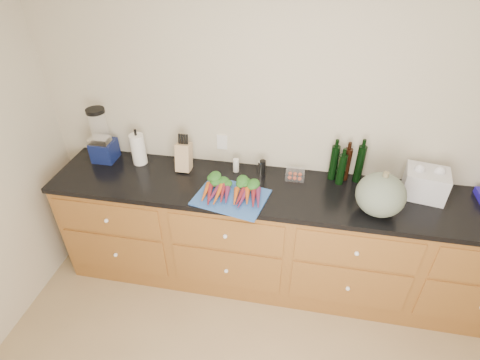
% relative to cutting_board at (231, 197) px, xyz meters
% --- Properties ---
extents(wall_back, '(4.10, 0.05, 2.60)m').
position_rel_cutting_board_xyz_m(wall_back, '(0.44, 0.48, 0.35)').
color(wall_back, beige).
rests_on(wall_back, ground).
extents(cabinets, '(3.60, 0.64, 0.90)m').
position_rel_cutting_board_xyz_m(cabinets, '(0.44, 0.16, -0.50)').
color(cabinets, brown).
rests_on(cabinets, ground).
extents(countertop, '(3.64, 0.62, 0.04)m').
position_rel_cutting_board_xyz_m(countertop, '(0.44, 0.16, -0.03)').
color(countertop, black).
rests_on(countertop, cabinets).
extents(cutting_board, '(0.55, 0.46, 0.01)m').
position_rel_cutting_board_xyz_m(cutting_board, '(0.00, 0.00, 0.00)').
color(cutting_board, '#2D5BAF').
rests_on(cutting_board, countertop).
extents(carrots, '(0.41, 0.30, 0.06)m').
position_rel_cutting_board_xyz_m(carrots, '(-0.00, 0.04, 0.03)').
color(carrots, '#D45A19').
rests_on(carrots, cutting_board).
extents(squash, '(0.32, 0.32, 0.29)m').
position_rel_cutting_board_xyz_m(squash, '(0.99, 0.03, 0.14)').
color(squash, '#526151').
rests_on(squash, countertop).
extents(blender_appliance, '(0.17, 0.17, 0.44)m').
position_rel_cutting_board_xyz_m(blender_appliance, '(-1.10, 0.32, 0.19)').
color(blender_appliance, '#101A4E').
rests_on(blender_appliance, countertop).
extents(paper_towel, '(0.11, 0.11, 0.25)m').
position_rel_cutting_board_xyz_m(paper_towel, '(-0.81, 0.32, 0.12)').
color(paper_towel, white).
rests_on(paper_towel, countertop).
extents(knife_block, '(0.11, 0.11, 0.22)m').
position_rel_cutting_board_xyz_m(knife_block, '(-0.43, 0.30, 0.10)').
color(knife_block, tan).
rests_on(knife_block, countertop).
extents(grinder_salt, '(0.05, 0.05, 0.11)m').
position_rel_cutting_board_xyz_m(grinder_salt, '(-0.03, 0.34, 0.05)').
color(grinder_salt, white).
rests_on(grinder_salt, countertop).
extents(grinder_pepper, '(0.05, 0.05, 0.12)m').
position_rel_cutting_board_xyz_m(grinder_pepper, '(0.17, 0.34, 0.05)').
color(grinder_pepper, black).
rests_on(grinder_pepper, countertop).
extents(canister_chrome, '(0.05, 0.05, 0.11)m').
position_rel_cutting_board_xyz_m(canister_chrome, '(0.16, 0.34, 0.05)').
color(canister_chrome, silver).
rests_on(canister_chrome, countertop).
extents(tomato_box, '(0.14, 0.11, 0.07)m').
position_rel_cutting_board_xyz_m(tomato_box, '(0.42, 0.33, 0.03)').
color(tomato_box, white).
rests_on(tomato_box, countertop).
extents(bottles, '(0.24, 0.12, 0.29)m').
position_rel_cutting_board_xyz_m(bottles, '(0.78, 0.37, 0.13)').
color(bottles, black).
rests_on(bottles, countertop).
extents(grocery_bag, '(0.31, 0.27, 0.20)m').
position_rel_cutting_board_xyz_m(grocery_bag, '(1.32, 0.28, 0.10)').
color(grocery_bag, silver).
rests_on(grocery_bag, countertop).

